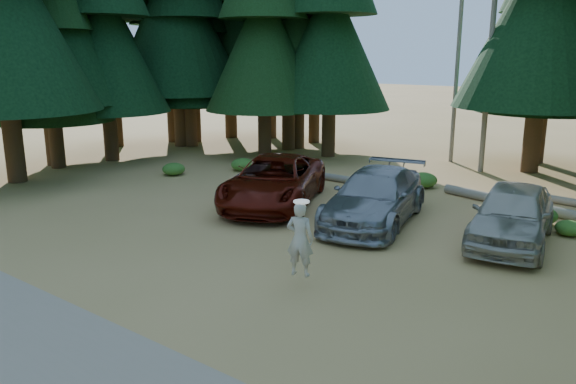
# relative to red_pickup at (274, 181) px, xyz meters

# --- Properties ---
(ground) EXTENTS (160.00, 160.00, 0.00)m
(ground) POSITION_rel_red_pickup_xyz_m (3.14, -4.31, -0.85)
(ground) COLOR #AF894A
(ground) RESTS_ON ground
(gravel_strip) EXTENTS (26.00, 3.50, 0.01)m
(gravel_strip) POSITION_rel_red_pickup_xyz_m (3.14, -10.81, -0.85)
(gravel_strip) COLOR tan
(gravel_strip) RESTS_ON ground
(forest_belt_north) EXTENTS (36.00, 7.00, 22.00)m
(forest_belt_north) POSITION_rel_red_pickup_xyz_m (3.14, 10.69, -0.85)
(forest_belt_north) COLOR black
(forest_belt_north) RESTS_ON ground
(forest_belt_west) EXTENTS (6.00, 22.00, 22.00)m
(forest_belt_west) POSITION_rel_red_pickup_xyz_m (-12.36, -0.31, -0.85)
(forest_belt_west) COLOR black
(forest_belt_west) RESTS_ON ground
(snag_front) EXTENTS (0.24, 0.24, 12.00)m
(snag_front) POSITION_rel_red_pickup_xyz_m (3.94, 10.19, 5.15)
(snag_front) COLOR gray
(snag_front) RESTS_ON ground
(snag_back) EXTENTS (0.20, 0.20, 10.00)m
(snag_back) POSITION_rel_red_pickup_xyz_m (1.94, 11.69, 4.15)
(snag_back) COLOR gray
(snag_back) RESTS_ON ground
(red_pickup) EXTENTS (5.09, 6.76, 1.71)m
(red_pickup) POSITION_rel_red_pickup_xyz_m (0.00, 0.00, 0.00)
(red_pickup) COLOR #5A1107
(red_pickup) RESTS_ON ground
(silver_minivan_center) EXTENTS (3.49, 6.09, 1.66)m
(silver_minivan_center) POSITION_rel_red_pickup_xyz_m (3.91, 0.21, -0.02)
(silver_minivan_center) COLOR #919398
(silver_minivan_center) RESTS_ON ground
(silver_minivan_right) EXTENTS (2.74, 5.22, 1.69)m
(silver_minivan_right) POSITION_rel_red_pickup_xyz_m (7.96, 0.77, -0.01)
(silver_minivan_right) COLOR #AFAA9B
(silver_minivan_right) RESTS_ON ground
(frisbee_player) EXTENTS (0.73, 0.58, 1.75)m
(frisbee_player) POSITION_rel_red_pickup_xyz_m (5.03, -5.38, 0.33)
(frisbee_player) COLOR beige
(frisbee_player) RESTS_ON ground
(log_left) EXTENTS (4.16, 0.41, 0.30)m
(log_left) POSITION_rel_red_pickup_xyz_m (0.22, 4.44, -0.70)
(log_left) COLOR gray
(log_left) RESTS_ON ground
(log_mid) EXTENTS (3.43, 0.72, 0.28)m
(log_mid) POSITION_rel_red_pickup_xyz_m (8.22, 6.18, -0.71)
(log_mid) COLOR gray
(log_mid) RESTS_ON ground
(log_right) EXTENTS (5.34, 1.60, 0.35)m
(log_right) POSITION_rel_red_pickup_xyz_m (6.89, 4.71, -0.68)
(log_right) COLOR gray
(log_right) RESTS_ON ground
(shrub_far_left) EXTENTS (1.05, 1.05, 0.58)m
(shrub_far_left) POSITION_rel_red_pickup_xyz_m (-4.83, 3.75, -0.56)
(shrub_far_left) COLOR #2E651E
(shrub_far_left) RESTS_ON ground
(shrub_left) EXTENTS (0.80, 0.80, 0.44)m
(shrub_left) POSITION_rel_red_pickup_xyz_m (1.07, 3.90, -0.63)
(shrub_left) COLOR #2E651E
(shrub_left) RESTS_ON ground
(shrub_center_left) EXTENTS (1.09, 1.09, 0.60)m
(shrub_center_left) POSITION_rel_red_pickup_xyz_m (3.15, 5.67, -0.55)
(shrub_center_left) COLOR #2E651E
(shrub_center_left) RESTS_ON ground
(shrub_center_right) EXTENTS (0.95, 0.95, 0.52)m
(shrub_center_right) POSITION_rel_red_pickup_xyz_m (2.53, 5.41, -0.59)
(shrub_center_right) COLOR #2E651E
(shrub_center_right) RESTS_ON ground
(shrub_right) EXTENTS (0.82, 0.82, 0.45)m
(shrub_right) POSITION_rel_red_pickup_xyz_m (9.16, 2.51, -0.63)
(shrub_right) COLOR #2E651E
(shrub_right) RESTS_ON ground
(shrub_far_right) EXTENTS (1.02, 1.02, 0.56)m
(shrub_far_right) POSITION_rel_red_pickup_xyz_m (8.18, 3.22, -0.57)
(shrub_far_right) COLOR #2E651E
(shrub_far_right) RESTS_ON ground
(shrub_edge_west) EXTENTS (0.99, 0.99, 0.54)m
(shrub_edge_west) POSITION_rel_red_pickup_xyz_m (-6.62, 1.19, -0.58)
(shrub_edge_west) COLOR #2E651E
(shrub_edge_west) RESTS_ON ground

